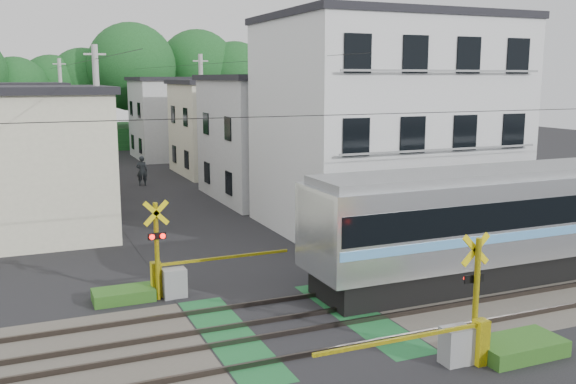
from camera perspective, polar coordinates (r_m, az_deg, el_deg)
name	(u,v)px	position (r m, az deg, el deg)	size (l,w,h in m)	color
ground	(297,326)	(17.77, 0.78, -11.82)	(120.00, 120.00, 0.00)	black
track_bed	(297,325)	(17.76, 0.78, -11.71)	(120.00, 120.00, 0.14)	#47423A
crossing_signal_near	(461,335)	(15.86, 15.15, -12.21)	(4.74, 0.65, 3.09)	yellow
crossing_signal_far	(171,275)	(20.06, -10.36, -7.24)	(4.74, 0.65, 3.09)	yellow
apartment_block	(385,123)	(28.95, 8.62, 6.08)	(10.20, 8.36, 9.30)	silver
houses_row	(134,132)	(41.70, -13.55, 5.18)	(22.07, 31.35, 6.80)	beige
tree_hill	(99,89)	(64.45, -16.46, 8.81)	(40.00, 13.35, 11.74)	#194D1F
catenary	(480,178)	(19.95, 16.73, 1.20)	(60.00, 5.04, 7.00)	#2D2D33
utility_poles	(119,122)	(38.57, -14.77, 6.00)	(7.90, 42.00, 8.00)	#A5A5A0
pedestrian	(142,171)	(40.86, -12.86, 1.85)	(0.68, 0.45, 1.86)	#2B3136
weed_patches	(355,311)	(18.37, 6.00, -10.52)	(10.25, 8.80, 0.40)	#2D5E1E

